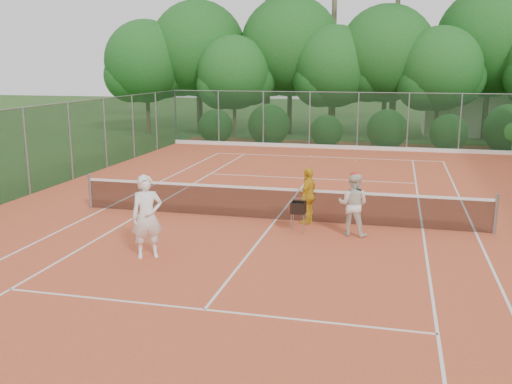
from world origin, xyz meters
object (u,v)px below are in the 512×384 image
Objects in this scene: ball_hopper at (298,208)px; player_center_grp at (353,204)px; player_yellow at (308,196)px; player_white at (147,217)px.

player_center_grp is at bearing 23.95° from ball_hopper.
player_yellow is 0.95m from ball_hopper.
player_white is at bearing -27.83° from player_yellow.
ball_hopper is (-0.13, -0.93, -0.14)m from player_yellow.
player_white is 2.34× the size of ball_hopper.
player_yellow is 1.93× the size of ball_hopper.
player_center_grp reaches higher than ball_hopper.
ball_hopper is at bearing 4.52° from player_yellow.
player_center_grp is 1.05× the size of player_yellow.
player_yellow is (-1.31, 0.85, -0.03)m from player_center_grp.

